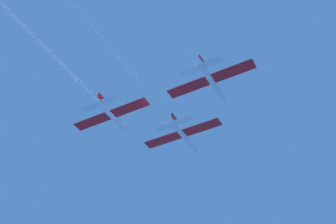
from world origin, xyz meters
The scene contains 3 objects.
jet_lead centered at (-0.63, -17.94, -0.75)m, with size 16.06×57.86×2.66m.
jet_left_wing centered at (-10.55, -24.20, 0.54)m, with size 16.06×48.85×2.66m.
jet_right_wing centered at (10.02, -25.15, 0.44)m, with size 16.06×51.81×2.66m.
Camera 1 is at (29.37, -61.33, -52.86)m, focal length 46.59 mm.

